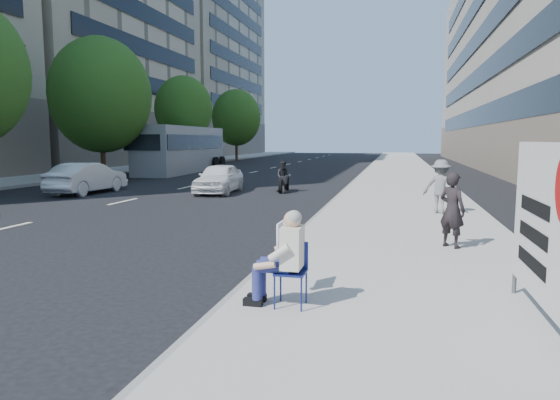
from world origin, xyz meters
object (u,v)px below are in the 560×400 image
(white_sedan_mid, at_px, (87,178))
(protest_banner, at_px, (548,226))
(white_sedan_near, at_px, (219,178))
(motorcycle, at_px, (284,178))
(seated_protester, at_px, (283,253))
(bus, at_px, (183,150))
(jogger, at_px, (441,187))
(pedestrian_woman, at_px, (452,210))

(white_sedan_mid, bearing_deg, protest_banner, 140.31)
(white_sedan_near, distance_m, white_sedan_mid, 5.83)
(protest_banner, xyz_separation_m, white_sedan_near, (-9.43, 14.85, -0.74))
(protest_banner, bearing_deg, motorcycle, 112.86)
(white_sedan_near, bearing_deg, white_sedan_mid, -169.35)
(seated_protester, xyz_separation_m, white_sedan_mid, (-11.92, 13.15, -0.19))
(white_sedan_near, height_order, bus, bus)
(seated_protester, xyz_separation_m, motorcycle, (-3.55, 15.67, -0.24))
(protest_banner, bearing_deg, bus, 121.34)
(bus, bearing_deg, seated_protester, -66.36)
(motorcycle, bearing_deg, white_sedan_mid, -170.72)
(protest_banner, distance_m, motorcycle, 17.26)
(jogger, height_order, white_sedan_near, jogger)
(protest_banner, xyz_separation_m, bus, (-17.04, 27.99, 0.23))
(white_sedan_mid, bearing_deg, white_sedan_near, -163.47)
(seated_protester, relative_size, protest_banner, 0.43)
(pedestrian_woman, bearing_deg, jogger, -52.17)
(protest_banner, distance_m, white_sedan_mid, 20.16)
(pedestrian_woman, height_order, bus, bus)
(seated_protester, bearing_deg, pedestrian_woman, 59.21)
(white_sedan_mid, bearing_deg, bus, -80.43)
(motorcycle, height_order, bus, bus)
(protest_banner, height_order, bus, bus)
(protest_banner, height_order, white_sedan_near, protest_banner)
(jogger, xyz_separation_m, motorcycle, (-6.31, 6.29, -0.33))
(jogger, height_order, motorcycle, jogger)
(seated_protester, bearing_deg, motorcycle, 102.75)
(protest_banner, distance_m, bus, 32.77)
(white_sedan_near, xyz_separation_m, white_sedan_mid, (-5.64, -1.47, 0.02))
(white_sedan_near, bearing_deg, motorcycle, 16.91)
(white_sedan_near, bearing_deg, seated_protester, -70.75)
(pedestrian_woman, height_order, white_sedan_mid, pedestrian_woman)
(jogger, bearing_deg, pedestrian_woman, 102.19)
(jogger, relative_size, protest_banner, 0.53)
(jogger, relative_size, motorcycle, 0.79)
(protest_banner, xyz_separation_m, white_sedan_mid, (-15.07, 13.37, -0.72))
(seated_protester, height_order, white_sedan_near, seated_protester)
(jogger, relative_size, pedestrian_woman, 1.04)
(jogger, distance_m, protest_banner, 9.62)
(jogger, xyz_separation_m, pedestrian_woman, (-0.17, -5.02, -0.03))
(seated_protester, distance_m, protest_banner, 3.21)
(motorcycle, bearing_deg, seated_protester, -84.69)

